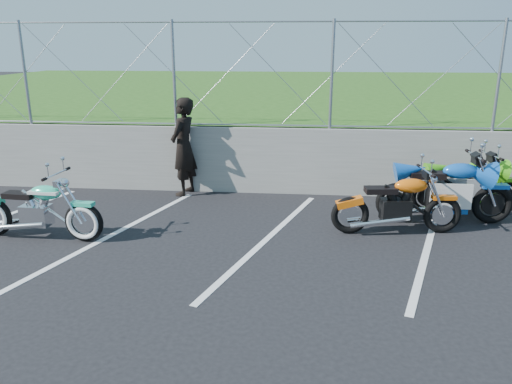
# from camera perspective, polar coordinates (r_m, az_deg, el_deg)

# --- Properties ---
(ground) EXTENTS (90.00, 90.00, 0.00)m
(ground) POSITION_cam_1_polar(r_m,az_deg,el_deg) (6.76, 0.73, -8.48)
(ground) COLOR black
(ground) RESTS_ON ground
(retaining_wall) EXTENTS (30.00, 0.22, 1.30)m
(retaining_wall) POSITION_cam_1_polar(r_m,az_deg,el_deg) (9.87, 2.43, 3.62)
(retaining_wall) COLOR slate
(retaining_wall) RESTS_ON ground
(grass_field) EXTENTS (30.00, 20.00, 1.30)m
(grass_field) POSITION_cam_1_polar(r_m,az_deg,el_deg) (19.73, 4.05, 10.14)
(grass_field) COLOR #224A13
(grass_field) RESTS_ON ground
(chain_link_fence) EXTENTS (28.00, 0.03, 2.00)m
(chain_link_fence) POSITION_cam_1_polar(r_m,az_deg,el_deg) (9.63, 2.56, 13.23)
(chain_link_fence) COLOR gray
(chain_link_fence) RESTS_ON retaining_wall
(parking_lines) EXTENTS (18.29, 4.31, 0.01)m
(parking_lines) POSITION_cam_1_polar(r_m,az_deg,el_deg) (7.69, 10.35, -5.54)
(parking_lines) COLOR silver
(parking_lines) RESTS_ON ground
(cruiser_turquoise) EXTENTS (2.11, 0.67, 1.05)m
(cruiser_turquoise) POSITION_cam_1_polar(r_m,az_deg,el_deg) (8.22, -23.57, -2.12)
(cruiser_turquoise) COLOR black
(cruiser_turquoise) RESTS_ON ground
(naked_orange) EXTENTS (2.05, 0.69, 1.02)m
(naked_orange) POSITION_cam_1_polar(r_m,az_deg,el_deg) (8.06, 15.99, -1.61)
(naked_orange) COLOR black
(naked_orange) RESTS_ON ground
(sportbike_green) EXTENTS (1.99, 0.71, 1.04)m
(sportbike_green) POSITION_cam_1_polar(r_m,az_deg,el_deg) (9.49, 23.04, 0.49)
(sportbike_green) COLOR black
(sportbike_green) RESTS_ON ground
(sportbike_blue) EXTENTS (2.23, 0.80, 1.16)m
(sportbike_blue) POSITION_cam_1_polar(r_m,az_deg,el_deg) (8.79, 20.95, -0.16)
(sportbike_blue) COLOR black
(sportbike_blue) RESTS_ON ground
(person_standing) EXTENTS (0.60, 0.78, 1.90)m
(person_standing) POSITION_cam_1_polar(r_m,az_deg,el_deg) (9.77, -8.29, 5.12)
(person_standing) COLOR black
(person_standing) RESTS_ON ground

